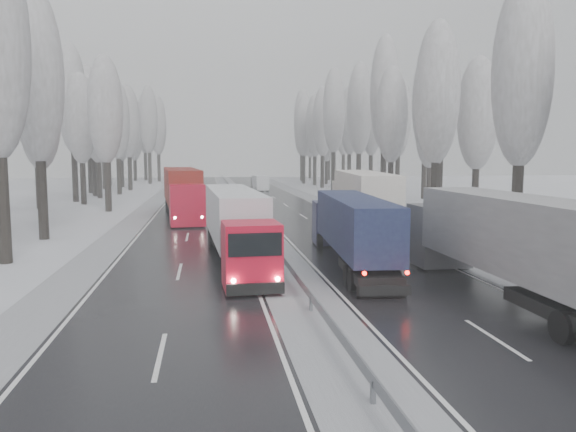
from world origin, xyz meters
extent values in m
plane|color=silver|center=(0.00, 0.00, 0.00)|extent=(260.00, 260.00, 0.00)
cube|color=black|center=(5.25, 30.00, 0.01)|extent=(7.50, 200.00, 0.03)
cube|color=black|center=(-5.25, 30.00, 0.01)|extent=(7.50, 200.00, 0.03)
cube|color=#A0A2A8|center=(0.00, 30.00, 0.02)|extent=(3.00, 200.00, 0.04)
cube|color=#A0A2A8|center=(10.20, 30.00, 0.02)|extent=(2.40, 200.00, 0.04)
cube|color=#A0A2A8|center=(-10.20, 30.00, 0.02)|extent=(2.40, 200.00, 0.04)
cube|color=slate|center=(0.00, 30.00, 0.60)|extent=(0.06, 200.00, 0.32)
cube|color=slate|center=(0.00, -4.00, 0.30)|extent=(0.12, 0.12, 0.60)
cube|color=slate|center=(0.00, 28.00, 0.30)|extent=(0.12, 0.12, 0.60)
cube|color=slate|center=(0.00, 60.00, 0.30)|extent=(0.12, 0.12, 0.60)
cylinder|color=black|center=(15.04, 15.67, 2.80)|extent=(0.68, 0.68, 5.60)
ellipsoid|color=gray|center=(15.04, 15.67, 10.80)|extent=(3.60, 3.60, 11.45)
cylinder|color=black|center=(14.51, 27.03, 2.81)|extent=(0.68, 0.68, 5.62)
ellipsoid|color=gray|center=(14.51, 27.03, 10.84)|extent=(3.60, 3.60, 11.48)
cylinder|color=black|center=(20.02, 31.03, 2.47)|extent=(0.64, 0.64, 4.94)
ellipsoid|color=gray|center=(20.02, 31.03, 9.53)|extent=(3.60, 3.60, 10.09)
cylinder|color=black|center=(17.90, 35.17, 2.66)|extent=(0.66, 0.66, 5.32)
ellipsoid|color=gray|center=(17.90, 35.17, 10.27)|extent=(3.60, 3.60, 10.88)
cylinder|color=black|center=(20.12, 39.17, 3.16)|extent=(0.72, 0.72, 6.31)
ellipsoid|color=gray|center=(20.12, 39.17, 12.17)|extent=(3.60, 3.60, 12.90)
cylinder|color=black|center=(17.02, 45.60, 2.69)|extent=(0.67, 0.67, 5.38)
ellipsoid|color=gray|center=(17.02, 45.60, 10.37)|extent=(3.60, 3.60, 10.98)
cylinder|color=black|center=(23.31, 49.60, 2.30)|extent=(0.62, 0.62, 4.59)
ellipsoid|color=gray|center=(23.31, 49.60, 8.86)|extent=(3.60, 3.60, 9.39)
cylinder|color=black|center=(17.90, 51.02, 3.47)|extent=(0.76, 0.76, 6.95)
ellipsoid|color=gray|center=(17.90, 51.02, 13.40)|extent=(3.60, 3.60, 14.19)
cylinder|color=black|center=(24.81, 55.02, 3.30)|extent=(0.74, 0.74, 6.59)
ellipsoid|color=gray|center=(24.81, 55.02, 12.71)|extent=(3.60, 3.60, 13.46)
cylinder|color=black|center=(17.56, 61.27, 3.18)|extent=(0.72, 0.72, 6.37)
ellipsoid|color=gray|center=(17.56, 61.27, 12.28)|extent=(3.60, 3.60, 13.01)
cylinder|color=black|center=(24.72, 65.27, 2.99)|extent=(0.70, 0.70, 5.97)
ellipsoid|color=gray|center=(24.72, 65.27, 11.52)|extent=(3.60, 3.60, 12.20)
cylinder|color=black|center=(16.34, 71.95, 3.33)|extent=(0.74, 0.74, 6.65)
ellipsoid|color=gray|center=(16.34, 71.95, 12.83)|extent=(3.60, 3.60, 13.59)
cylinder|color=black|center=(23.71, 75.95, 3.07)|extent=(0.71, 0.71, 6.14)
ellipsoid|color=gray|center=(23.71, 75.95, 11.84)|extent=(3.60, 3.60, 12.54)
cylinder|color=black|center=(16.56, 81.70, 3.03)|extent=(0.71, 0.71, 6.05)
ellipsoid|color=gray|center=(16.56, 81.70, 11.68)|extent=(3.60, 3.60, 12.37)
cylinder|color=black|center=(22.48, 85.70, 3.15)|extent=(0.72, 0.72, 6.30)
ellipsoid|color=gray|center=(22.48, 85.70, 12.15)|extent=(3.60, 3.60, 12.87)
cylinder|color=black|center=(16.63, 89.21, 2.94)|extent=(0.70, 0.70, 5.88)
ellipsoid|color=gray|center=(16.63, 89.21, 11.33)|extent=(3.60, 3.60, 12.00)
cylinder|color=black|center=(19.77, 93.21, 2.43)|extent=(0.64, 0.64, 4.86)
ellipsoid|color=gray|center=(19.77, 93.21, 9.37)|extent=(3.60, 3.60, 9.92)
cylinder|color=black|center=(15.73, 96.32, 2.99)|extent=(0.70, 0.70, 5.98)
ellipsoid|color=gray|center=(15.73, 96.32, 11.53)|extent=(3.60, 3.60, 12.21)
cylinder|color=black|center=(24.94, 100.32, 3.09)|extent=(0.71, 0.71, 6.19)
ellipsoid|color=gray|center=(24.94, 100.32, 11.93)|extent=(3.60, 3.60, 12.64)
cylinder|color=black|center=(17.04, 106.16, 3.43)|extent=(0.75, 0.75, 6.86)
ellipsoid|color=gray|center=(17.04, 106.16, 13.22)|extent=(3.60, 3.60, 14.01)
cylinder|color=black|center=(24.02, 110.16, 2.77)|extent=(0.68, 0.68, 5.55)
ellipsoid|color=gray|center=(24.02, 110.16, 10.70)|extent=(3.60, 3.60, 11.33)
cylinder|color=black|center=(18.73, 116.73, 3.05)|extent=(0.71, 0.71, 6.09)
ellipsoid|color=gray|center=(18.73, 116.73, 11.75)|extent=(3.60, 3.60, 12.45)
cylinder|color=black|center=(21.55, 120.73, 2.74)|extent=(0.67, 0.67, 5.49)
ellipsoid|color=gray|center=(21.55, 120.73, 10.58)|extent=(3.60, 3.60, 11.21)
cylinder|color=black|center=(-14.71, 15.70, 3.07)|extent=(0.71, 0.71, 6.14)
cylinder|color=black|center=(-15.13, 24.57, 2.92)|extent=(0.69, 0.69, 5.83)
ellipsoid|color=gray|center=(-15.13, 24.57, 11.25)|extent=(3.60, 3.60, 11.92)
cylinder|color=black|center=(-17.75, 34.20, 2.52)|extent=(0.65, 0.65, 5.03)
ellipsoid|color=gray|center=(-17.75, 34.20, 9.70)|extent=(3.60, 3.60, 10.28)
cylinder|color=black|center=(-13.94, 43.73, 2.72)|extent=(0.67, 0.67, 5.44)
ellipsoid|color=gray|center=(-13.94, 43.73, 10.49)|extent=(3.60, 3.60, 11.11)
cylinder|color=black|center=(-21.85, 47.73, 2.86)|extent=(0.69, 0.69, 5.72)
ellipsoid|color=gray|center=(-21.85, 47.73, 11.04)|extent=(3.60, 3.60, 11.69)
cylinder|color=black|center=(-18.26, 52.71, 2.61)|extent=(0.66, 0.66, 5.23)
ellipsoid|color=gray|center=(-18.26, 52.71, 10.08)|extent=(3.60, 3.60, 10.68)
cylinder|color=black|center=(-20.05, 56.71, 3.30)|extent=(0.74, 0.74, 6.60)
ellipsoid|color=gray|center=(-20.05, 56.71, 12.74)|extent=(3.60, 3.60, 13.49)
cylinder|color=black|center=(-18.16, 62.35, 2.58)|extent=(0.65, 0.65, 5.16)
ellipsoid|color=gray|center=(-18.16, 62.35, 9.95)|extent=(3.60, 3.60, 10.54)
cylinder|color=black|center=(-19.54, 66.35, 2.90)|extent=(0.69, 0.69, 5.79)
ellipsoid|color=gray|center=(-19.54, 66.35, 11.18)|extent=(3.60, 3.60, 11.84)
cylinder|color=black|center=(-16.58, 69.11, 2.82)|extent=(0.68, 0.68, 5.64)
ellipsoid|color=gray|center=(-16.58, 69.11, 10.89)|extent=(3.60, 3.60, 11.53)
cylinder|color=black|center=(-21.42, 73.11, 3.28)|extent=(0.73, 0.73, 6.56)
ellipsoid|color=gray|center=(-21.42, 73.11, 12.65)|extent=(3.60, 3.60, 13.40)
cylinder|color=black|center=(-16.33, 79.19, 2.90)|extent=(0.69, 0.69, 5.79)
ellipsoid|color=gray|center=(-16.33, 79.19, 11.17)|extent=(3.60, 3.60, 11.84)
cylinder|color=black|center=(-21.09, 83.19, 3.32)|extent=(0.74, 0.74, 6.65)
ellipsoid|color=gray|center=(-21.09, 83.19, 12.82)|extent=(3.60, 3.60, 13.58)
cylinder|color=black|center=(-18.93, 88.54, 2.56)|extent=(0.65, 0.65, 5.12)
ellipsoid|color=gray|center=(-18.93, 88.54, 9.88)|extent=(3.60, 3.60, 10.46)
cylinder|color=black|center=(-21.82, 92.54, 2.92)|extent=(0.69, 0.69, 5.84)
ellipsoid|color=gray|center=(-21.82, 92.54, 11.26)|extent=(3.60, 3.60, 11.92)
cylinder|color=black|center=(-15.07, 99.33, 3.34)|extent=(0.74, 0.74, 6.67)
ellipsoid|color=gray|center=(-15.07, 99.33, 12.87)|extent=(3.60, 3.60, 13.63)
cylinder|color=black|center=(-24.20, 103.33, 3.15)|extent=(0.72, 0.72, 6.31)
ellipsoid|color=gray|center=(-24.20, 103.33, 12.16)|extent=(3.60, 3.60, 12.88)
cylinder|color=black|center=(-14.05, 108.72, 3.14)|extent=(0.72, 0.72, 6.29)
ellipsoid|color=gray|center=(-14.05, 108.72, 12.12)|extent=(3.60, 3.60, 12.84)
cylinder|color=black|center=(-19.66, 112.72, 2.43)|extent=(0.64, 0.64, 4.86)
ellipsoid|color=gray|center=(-19.66, 112.72, 9.36)|extent=(3.60, 3.60, 9.92)
cylinder|color=black|center=(-17.56, 115.31, 3.31)|extent=(0.74, 0.74, 6.63)
ellipsoid|color=gray|center=(-17.56, 115.31, 12.78)|extent=(3.60, 3.60, 13.54)
cylinder|color=black|center=(-20.33, 119.31, 2.89)|extent=(0.69, 0.69, 5.79)
ellipsoid|color=gray|center=(-20.33, 119.31, 11.16)|extent=(3.60, 3.60, 11.82)
cube|color=#4D4E53|center=(8.17, 11.59, 1.72)|extent=(2.61, 2.72, 3.12)
cube|color=black|center=(8.16, 12.89, 2.44)|extent=(2.39, 0.11, 1.04)
cube|color=black|center=(8.16, 12.99, 0.47)|extent=(2.60, 0.17, 0.52)
cube|color=slate|center=(8.21, 3.47, 2.81)|extent=(2.71, 13.54, 2.91)
cylinder|color=black|center=(7.08, 10.75, 0.54)|extent=(0.37, 1.08, 1.08)
cylinder|color=black|center=(9.26, 10.76, 0.54)|extent=(0.37, 1.08, 1.08)
cylinder|color=black|center=(7.13, -0.69, 0.54)|extent=(0.37, 1.08, 1.08)
sphere|color=white|center=(7.17, 13.02, 0.88)|extent=(0.23, 0.23, 0.23)
sphere|color=white|center=(9.15, 13.03, 0.88)|extent=(0.23, 0.23, 0.23)
cube|color=#1A1C43|center=(4.14, 18.52, 1.50)|extent=(2.43, 2.51, 2.72)
cube|color=black|center=(4.22, 19.65, 2.13)|extent=(2.09, 0.24, 0.91)
cube|color=black|center=(4.23, 19.74, 0.41)|extent=(2.27, 0.30, 0.45)
cube|color=#141539|center=(3.64, 11.47, 2.45)|extent=(3.14, 11.92, 2.54)
cube|color=black|center=(3.22, 5.54, 0.50)|extent=(2.09, 0.26, 0.41)
cube|color=black|center=(3.41, 8.21, 0.68)|extent=(2.34, 5.12, 0.41)
cube|color=black|center=(3.25, 6.04, 0.32)|extent=(2.08, 0.20, 0.54)
cylinder|color=black|center=(3.14, 17.87, 0.47)|extent=(0.38, 0.96, 0.94)
cylinder|color=black|center=(5.04, 17.73, 0.47)|extent=(0.38, 0.96, 0.94)
cylinder|color=black|center=(2.43, 7.92, 0.47)|extent=(0.38, 0.96, 0.94)
cylinder|color=black|center=(4.33, 7.78, 0.47)|extent=(0.38, 0.96, 0.94)
cylinder|color=black|center=(2.35, 6.74, 0.47)|extent=(0.38, 0.96, 0.94)
cylinder|color=black|center=(4.25, 6.61, 0.47)|extent=(0.38, 0.96, 0.94)
sphere|color=#FF0C05|center=(2.35, 5.54, 1.22)|extent=(0.18, 0.18, 0.18)
sphere|color=#FF0C05|center=(4.07, 5.42, 1.22)|extent=(0.18, 0.18, 0.18)
sphere|color=white|center=(3.37, 19.83, 0.77)|extent=(0.20, 0.20, 0.20)
sphere|color=white|center=(5.09, 19.71, 0.77)|extent=(0.20, 0.20, 0.20)
cube|color=beige|center=(8.90, 33.30, 1.83)|extent=(3.07, 3.17, 3.33)
cube|color=black|center=(9.05, 34.68, 2.61)|extent=(2.55, 0.39, 1.11)
cube|color=black|center=(9.07, 34.79, 0.50)|extent=(2.77, 0.47, 0.55)
cube|color=#B6AFA4|center=(7.96, 24.71, 2.99)|extent=(4.39, 14.64, 3.10)
cube|color=black|center=(7.16, 17.49, 0.61)|extent=(2.55, 0.41, 0.50)
cube|color=black|center=(7.52, 20.74, 0.83)|extent=(3.09, 6.33, 0.50)
cube|color=black|center=(7.23, 18.09, 0.39)|extent=(2.54, 0.35, 0.67)
cylinder|color=black|center=(7.65, 32.55, 0.58)|extent=(0.51, 1.19, 1.15)
cylinder|color=black|center=(9.96, 32.29, 0.58)|extent=(0.51, 1.19, 1.15)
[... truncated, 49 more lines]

